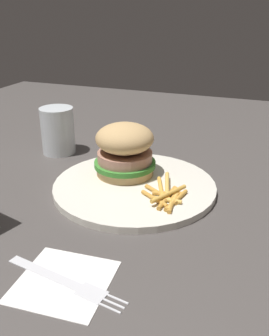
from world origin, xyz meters
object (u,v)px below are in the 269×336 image
sandwich (125,149)px  fries_pile (167,195)px  napkin (64,281)px  plate (135,186)px  fork (65,280)px  drink_glass (58,133)px

sandwich → fries_pile: sandwich is taller
sandwich → napkin: size_ratio=1.04×
sandwich → plate: bearing=-46.8°
napkin → fork: size_ratio=0.63×
sandwich → fork: size_ratio=0.66×
fork → fries_pile: bearing=74.9°
fries_pile → napkin: fries_pile is taller
drink_glass → sandwich: bearing=-22.6°
sandwich → napkin: sandwich is taller
napkin → fork: bearing=-9.8°
sandwich → fries_pile: bearing=-32.7°
sandwich → drink_glass: (-0.19, 0.08, -0.01)m
drink_glass → fork: bearing=-58.4°
fries_pile → drink_glass: drink_glass is taller
napkin → plate: bearing=91.2°
fork → drink_glass: bearing=121.6°
fork → drink_glass: (-0.23, 0.37, 0.04)m
plate → fork: bearing=-88.4°
plate → fries_pile: bearing=-24.1°
plate → fork: size_ratio=1.67×
plate → fork: (0.01, -0.26, -0.00)m
napkin → fries_pile: bearing=74.5°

